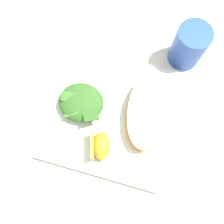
% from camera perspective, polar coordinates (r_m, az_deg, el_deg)
% --- Properties ---
extents(ground, '(3.00, 3.00, 0.00)m').
position_cam_1_polar(ground, '(0.57, 0.00, -0.72)').
color(ground, beige).
extents(white_plate, '(0.28, 0.28, 0.02)m').
position_cam_1_polar(white_plate, '(0.56, 0.00, -0.50)').
color(white_plate, white).
rests_on(white_plate, ground).
extents(cheesy_pizza_bread, '(0.10, 0.18, 0.04)m').
position_cam_1_polar(cheesy_pizza_bread, '(0.54, 7.45, -0.28)').
color(cheesy_pizza_bread, tan).
rests_on(cheesy_pizza_bread, white_plate).
extents(green_salad_pile, '(0.10, 0.09, 0.04)m').
position_cam_1_polar(green_salad_pile, '(0.54, -7.13, 2.35)').
color(green_salad_pile, '#336023').
rests_on(green_salad_pile, white_plate).
extents(orange_wedge_front, '(0.05, 0.07, 0.04)m').
position_cam_1_polar(orange_wedge_front, '(0.52, -2.91, -7.73)').
color(orange_wedge_front, orange).
rests_on(orange_wedge_front, white_plate).
extents(drinking_blue_cup, '(0.08, 0.08, 0.10)m').
position_cam_1_polar(drinking_blue_cup, '(0.61, 17.37, 14.35)').
color(drinking_blue_cup, '#284CA3').
rests_on(drinking_blue_cup, ground).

